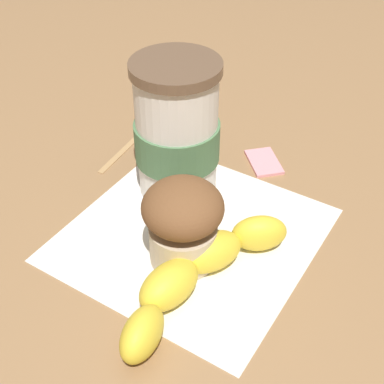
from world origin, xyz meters
name	(u,v)px	position (x,y,z in m)	size (l,w,h in m)	color
ground_plane	(192,235)	(0.00, 0.00, 0.00)	(3.00, 3.00, 0.00)	#936D47
paper_napkin	(192,234)	(0.00, 0.00, 0.00)	(0.22, 0.22, 0.00)	white
coffee_cup	(177,132)	(-0.06, 0.05, 0.07)	(0.09, 0.09, 0.14)	silver
muffin	(183,221)	(0.01, -0.03, 0.05)	(0.07, 0.07, 0.08)	beige
banana	(197,272)	(0.05, -0.05, 0.02)	(0.07, 0.21, 0.04)	yellow
sugar_packet	(264,161)	(-0.02, 0.14, 0.00)	(0.05, 0.03, 0.01)	pink
wooden_stirrer	(126,147)	(-0.16, 0.06, 0.00)	(0.11, 0.01, 0.00)	tan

